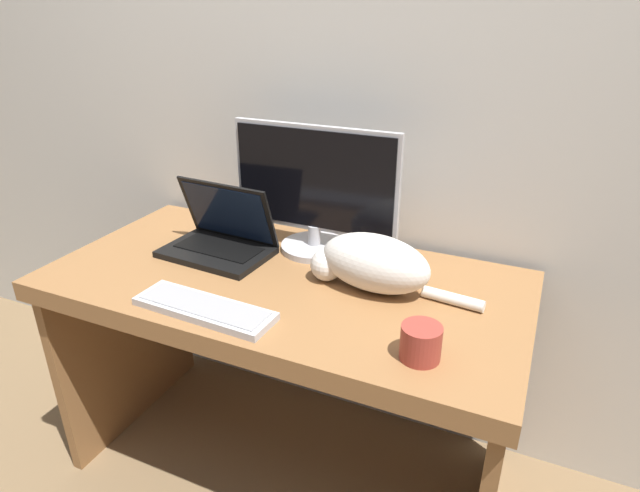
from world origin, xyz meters
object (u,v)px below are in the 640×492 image
at_px(monitor, 315,191).
at_px(laptop, 220,239).
at_px(external_keyboard, 204,308).
at_px(cat, 372,262).
at_px(coffee_mug, 421,342).

bearing_deg(monitor, laptop, -151.32).
relative_size(external_keyboard, cat, 0.79).
xyz_separation_m(monitor, external_keyboard, (-0.10, -0.47, -0.19)).
bearing_deg(laptop, coffee_mug, -17.65).
xyz_separation_m(laptop, cat, (0.52, -0.02, 0.03)).
bearing_deg(coffee_mug, cat, 128.39).
xyz_separation_m(external_keyboard, cat, (0.35, 0.30, 0.07)).
distance_m(cat, coffee_mug, 0.34).
bearing_deg(cat, laptop, -176.25).
height_order(external_keyboard, cat, cat).
bearing_deg(coffee_mug, monitor, 136.93).
relative_size(monitor, external_keyboard, 1.38).
distance_m(external_keyboard, coffee_mug, 0.56).
bearing_deg(coffee_mug, external_keyboard, -176.13).
distance_m(laptop, coffee_mug, 0.78).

